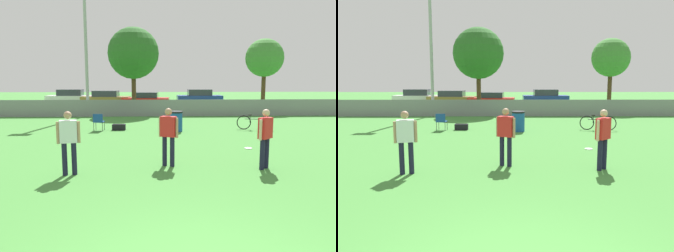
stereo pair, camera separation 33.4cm
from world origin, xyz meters
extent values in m
cube|color=gray|center=(0.00, 18.00, 0.55)|extent=(26.41, 0.03, 1.10)
cylinder|color=#9E9EA3|center=(-4.99, 18.58, 4.70)|extent=(0.20, 0.20, 9.41)
cylinder|color=#4C331E|center=(-2.01, 20.24, 1.45)|extent=(0.32, 0.32, 2.90)
sphere|color=#286023|center=(-2.01, 20.24, 4.26)|extent=(3.63, 3.63, 3.63)
cylinder|color=#4C331E|center=(7.92, 21.71, 1.48)|extent=(0.32, 0.32, 2.97)
sphere|color=#3D7F33|center=(7.92, 21.71, 4.06)|extent=(2.89, 2.89, 2.89)
cylinder|color=#191933|center=(2.35, 5.00, 0.42)|extent=(0.13, 0.13, 0.84)
cylinder|color=#191933|center=(2.52, 5.16, 0.42)|extent=(0.13, 0.13, 0.84)
cube|color=red|center=(2.43, 5.08, 1.12)|extent=(0.46, 0.45, 0.56)
sphere|color=#D8AD8C|center=(2.43, 5.08, 1.53)|extent=(0.20, 0.20, 0.20)
cylinder|color=#D8AD8C|center=(2.25, 4.91, 1.10)|extent=(0.08, 0.08, 0.55)
cylinder|color=#D8AD8C|center=(2.62, 5.25, 1.10)|extent=(0.08, 0.08, 0.55)
cylinder|color=#191933|center=(-2.82, 4.68, 0.42)|extent=(0.13, 0.13, 0.84)
cylinder|color=#191933|center=(-2.59, 4.74, 0.42)|extent=(0.13, 0.13, 0.84)
cube|color=silver|center=(-2.71, 4.71, 1.12)|extent=(0.46, 0.31, 0.56)
sphere|color=tan|center=(-2.71, 4.71, 1.53)|extent=(0.20, 0.20, 0.20)
cylinder|color=tan|center=(-2.95, 4.65, 1.10)|extent=(0.08, 0.08, 0.55)
cylinder|color=tan|center=(-2.46, 4.77, 1.10)|extent=(0.08, 0.08, 0.55)
cylinder|color=#191933|center=(-0.26, 5.53, 0.42)|extent=(0.13, 0.13, 0.84)
cylinder|color=#191933|center=(-0.05, 5.43, 0.42)|extent=(0.13, 0.13, 0.84)
cube|color=red|center=(-0.16, 5.48, 1.12)|extent=(0.48, 0.38, 0.56)
sphere|color=tan|center=(-0.16, 5.48, 1.53)|extent=(0.20, 0.20, 0.20)
cylinder|color=tan|center=(-0.38, 5.59, 1.10)|extent=(0.08, 0.08, 0.55)
cylinder|color=tan|center=(0.07, 5.37, 1.10)|extent=(0.08, 0.08, 0.55)
cylinder|color=white|center=(2.76, 7.69, 0.01)|extent=(0.27, 0.27, 0.03)
torus|color=white|center=(2.76, 7.69, 0.01)|extent=(0.27, 0.27, 0.03)
cylinder|color=#333338|center=(-2.96, 12.24, 0.20)|extent=(0.02, 0.02, 0.41)
cylinder|color=#333338|center=(-3.37, 12.27, 0.20)|extent=(0.02, 0.02, 0.41)
cylinder|color=#333338|center=(-2.99, 11.83, 0.20)|extent=(0.02, 0.02, 0.41)
cylinder|color=#333338|center=(-3.40, 11.86, 0.20)|extent=(0.02, 0.02, 0.41)
cube|color=navy|center=(-3.18, 12.05, 0.42)|extent=(0.49, 0.49, 0.03)
cube|color=navy|center=(-3.19, 11.83, 0.63)|extent=(0.46, 0.06, 0.38)
torus|color=black|center=(3.80, 12.12, 0.34)|extent=(0.68, 0.19, 0.68)
torus|color=black|center=(4.80, 11.89, 0.34)|extent=(0.68, 0.19, 0.68)
cylinder|color=black|center=(4.30, 12.00, 0.52)|extent=(0.93, 0.24, 0.04)
cylinder|color=black|center=(4.08, 12.05, 0.52)|extent=(0.03, 0.03, 0.35)
cylinder|color=black|center=(4.72, 11.91, 0.52)|extent=(0.03, 0.03, 0.32)
cube|color=black|center=(4.08, 12.05, 0.71)|extent=(0.17, 0.09, 0.04)
cylinder|color=black|center=(4.72, 11.91, 0.68)|extent=(0.12, 0.44, 0.03)
cylinder|color=#194C99|center=(0.47, 11.70, 0.43)|extent=(0.59, 0.59, 0.87)
cylinder|color=black|center=(0.47, 11.70, 0.91)|extent=(0.62, 0.62, 0.08)
cube|color=black|center=(-2.25, 12.18, 0.14)|extent=(0.63, 0.35, 0.28)
cube|color=black|center=(-2.25, 12.18, 0.30)|extent=(0.53, 0.04, 0.02)
cylinder|color=black|center=(-6.99, 27.98, 0.32)|extent=(0.65, 0.19, 0.65)
cylinder|color=black|center=(-6.97, 26.46, 0.32)|extent=(0.65, 0.19, 0.65)
cylinder|color=black|center=(-9.60, 27.95, 0.32)|extent=(0.65, 0.19, 0.65)
cylinder|color=black|center=(-9.58, 26.42, 0.32)|extent=(0.65, 0.19, 0.65)
cube|color=white|center=(-8.29, 27.20, 0.57)|extent=(4.23, 1.79, 0.75)
cube|color=#2D333D|center=(-8.29, 27.20, 1.23)|extent=(2.21, 1.56, 0.56)
cylinder|color=black|center=(-3.51, 26.66, 0.34)|extent=(0.69, 0.22, 0.68)
cylinder|color=black|center=(-3.60, 25.06, 0.34)|extent=(0.69, 0.22, 0.68)
cylinder|color=black|center=(-6.10, 26.81, 0.34)|extent=(0.69, 0.22, 0.68)
cylinder|color=black|center=(-6.19, 25.21, 0.34)|extent=(0.69, 0.22, 0.68)
cube|color=olive|center=(-4.85, 25.94, 0.56)|extent=(4.28, 2.06, 0.69)
cube|color=#2D333D|center=(-4.85, 25.94, 1.17)|extent=(2.26, 1.73, 0.52)
cylinder|color=black|center=(0.03, 25.88, 0.31)|extent=(0.63, 0.24, 0.61)
cylinder|color=black|center=(-0.11, 24.35, 0.31)|extent=(0.63, 0.24, 0.61)
cylinder|color=black|center=(-2.45, 26.11, 0.31)|extent=(0.63, 0.24, 0.61)
cylinder|color=black|center=(-2.59, 24.58, 0.31)|extent=(0.63, 0.24, 0.61)
cube|color=red|center=(-1.28, 25.23, 0.51)|extent=(4.17, 2.12, 0.63)
cube|color=#2D333D|center=(-1.28, 25.23, 1.07)|extent=(2.23, 1.73, 0.48)
cylinder|color=black|center=(4.97, 27.86, 0.32)|extent=(0.65, 0.18, 0.65)
cylinder|color=black|center=(4.98, 26.32, 0.32)|extent=(0.65, 0.18, 0.65)
cylinder|color=black|center=(2.39, 27.84, 0.32)|extent=(0.65, 0.18, 0.65)
cylinder|color=black|center=(2.40, 26.30, 0.32)|extent=(0.65, 0.18, 0.65)
cube|color=navy|center=(3.69, 27.08, 0.56)|extent=(4.17, 1.79, 0.74)
cube|color=#2D333D|center=(3.69, 27.08, 1.22)|extent=(2.18, 1.57, 0.56)
camera|label=1|loc=(-0.55, -3.48, 2.42)|focal=35.00mm
camera|label=2|loc=(-0.21, -3.49, 2.42)|focal=35.00mm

